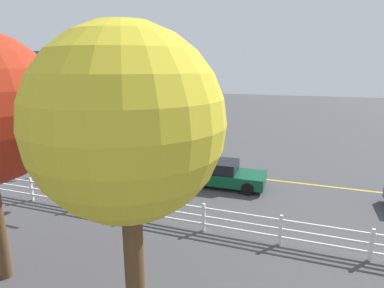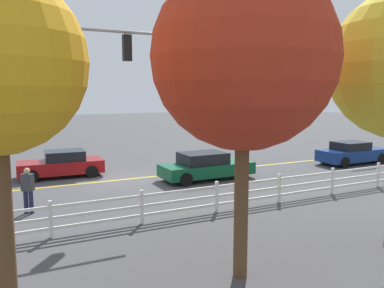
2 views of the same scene
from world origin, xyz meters
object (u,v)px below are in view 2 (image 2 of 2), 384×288
object	(u,v)px
pedestrian	(28,189)
car_0	(352,153)
car_1	(62,164)
tree_3	(244,58)
car_2	(206,166)

from	to	relation	value
pedestrian	car_0	bearing A→B (deg)	-50.86
car_1	tree_3	distance (m)	14.32
car_1	tree_3	bearing A→B (deg)	102.19
pedestrian	tree_3	bearing A→B (deg)	-117.25
car_0	car_1	size ratio (longest dim) A/B	1.06
car_0	car_2	bearing A→B (deg)	179.45
car_0	car_2	distance (m)	10.17
car_1	tree_3	xyz separation A→B (m)	(-2.24, 13.42, 4.48)
car_1	car_2	bearing A→B (deg)	152.03
car_1	pedestrian	xyz separation A→B (m)	(1.99, 5.92, 0.26)
pedestrian	tree_3	distance (m)	9.58
car_2	car_1	bearing A→B (deg)	148.51
car_0	pedestrian	size ratio (longest dim) A/B	2.70
car_2	tree_3	size ratio (longest dim) A/B	0.66
car_0	tree_3	distance (m)	17.75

